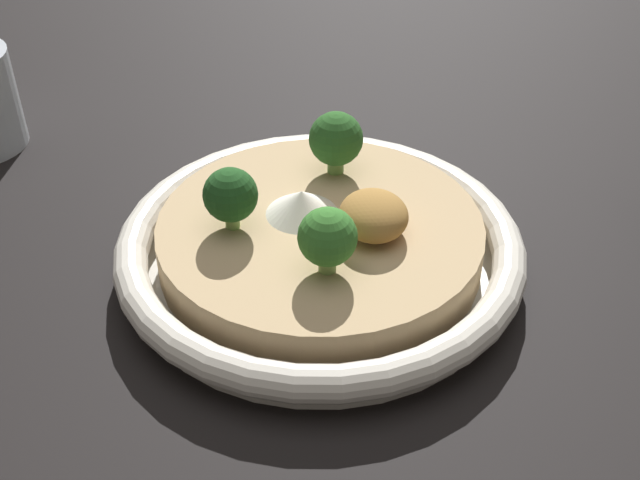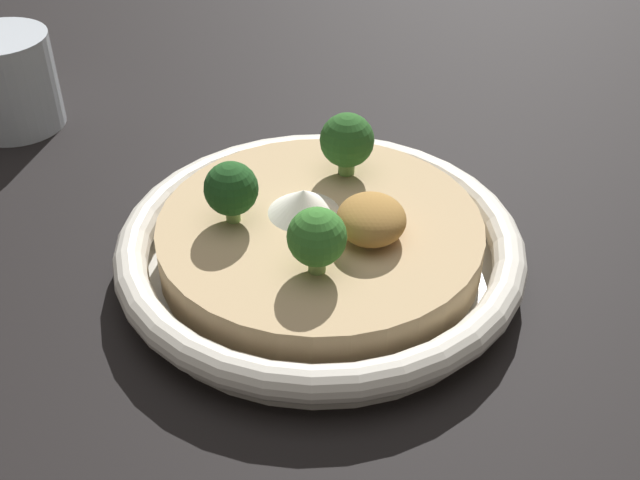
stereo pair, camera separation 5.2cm
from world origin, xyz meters
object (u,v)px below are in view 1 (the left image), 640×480
Objects in this scene: risotto_bowl at (320,246)px; broccoli_back at (230,196)px; broccoli_left at (326,238)px; broccoli_right at (336,140)px.

risotto_bowl is 6.43× the size of broccoli_back.
broccoli_right is at bearing -8.92° from broccoli_left.
risotto_bowl is 0.06m from broccoli_left.
broccoli_left is 0.07m from broccoli_back.
broccoli_left is 0.11m from broccoli_right.
broccoli_back is 0.93× the size of broccoli_right.
risotto_bowl is at bearing 164.68° from broccoli_right.
broccoli_left is (-0.05, 0.00, 0.04)m from risotto_bowl.
broccoli_right is (0.11, -0.02, 0.00)m from broccoli_left.
broccoli_right is (0.06, -0.07, 0.00)m from broccoli_back.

